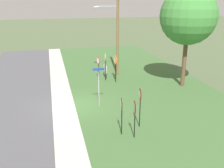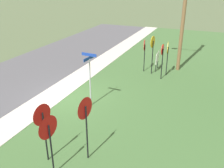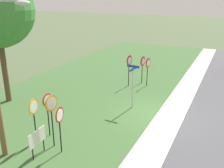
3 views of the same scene
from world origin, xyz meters
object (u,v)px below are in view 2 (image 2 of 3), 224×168
at_px(stop_sign_far_center, 167,51).
at_px(yield_sign_near_right, 42,120).
at_px(stop_sign_near_left, 162,54).
at_px(yield_sign_near_left, 48,132).
at_px(stop_sign_far_left, 144,49).
at_px(notice_board, 157,59).
at_px(stop_sign_near_right, 153,47).
at_px(yield_sign_far_left, 85,114).
at_px(street_name_post, 90,75).

height_order(stop_sign_far_center, yield_sign_near_right, stop_sign_far_center).
distance_m(stop_sign_near_left, yield_sign_near_left, 9.93).
xyz_separation_m(stop_sign_far_left, yield_sign_near_left, (10.74, -0.06, 0.02)).
bearing_deg(stop_sign_far_left, notice_board, 119.30).
distance_m(stop_sign_near_right, yield_sign_near_left, 10.52).
bearing_deg(stop_sign_near_right, yield_sign_far_left, 5.86).
height_order(stop_sign_near_right, notice_board, stop_sign_near_right).
xyz_separation_m(stop_sign_near_left, yield_sign_near_left, (9.81, -1.49, -0.01)).
bearing_deg(stop_sign_far_left, yield_sign_near_left, -10.57).
relative_size(stop_sign_far_center, yield_sign_near_left, 1.03).
bearing_deg(stop_sign_far_left, stop_sign_far_center, 74.64).
bearing_deg(stop_sign_near_right, notice_board, 174.36).
height_order(yield_sign_near_left, street_name_post, street_name_post).
relative_size(stop_sign_near_left, yield_sign_near_left, 1.04).
xyz_separation_m(stop_sign_near_right, stop_sign_far_center, (-0.10, 0.98, -0.25)).
relative_size(stop_sign_near_left, stop_sign_far_left, 1.03).
xyz_separation_m(stop_sign_far_left, yield_sign_near_right, (10.25, -0.66, 0.06)).
bearing_deg(yield_sign_near_left, stop_sign_near_right, -174.67).
bearing_deg(notice_board, stop_sign_far_center, 41.37).
relative_size(yield_sign_near_right, yield_sign_far_left, 0.92).
distance_m(stop_sign_far_left, notice_board, 1.29).
relative_size(stop_sign_far_left, yield_sign_near_right, 0.99).
bearing_deg(stop_sign_far_center, notice_board, -144.15).
xyz_separation_m(stop_sign_near_left, notice_board, (-1.57, -0.63, -0.82)).
xyz_separation_m(yield_sign_near_right, street_name_post, (-4.32, -0.43, -0.00)).
height_order(stop_sign_near_right, street_name_post, street_name_post).
xyz_separation_m(stop_sign_far_center, yield_sign_near_left, (10.59, -1.66, -0.02)).
distance_m(stop_sign_far_left, yield_sign_near_right, 10.27).
xyz_separation_m(stop_sign_near_right, yield_sign_far_left, (9.36, 0.03, -0.07)).
relative_size(yield_sign_near_left, yield_sign_near_right, 0.98).
relative_size(stop_sign_near_left, notice_board, 1.83).
bearing_deg(yield_sign_far_left, stop_sign_near_left, -175.96).
bearing_deg(street_name_post, stop_sign_far_left, 174.14).
xyz_separation_m(stop_sign_far_center, yield_sign_far_left, (9.46, -0.95, 0.18)).
bearing_deg(yield_sign_near_left, street_name_post, -158.92).
xyz_separation_m(yield_sign_near_left, yield_sign_far_left, (-1.13, 0.70, 0.20)).
height_order(stop_sign_near_left, stop_sign_far_left, stop_sign_near_left).
height_order(stop_sign_far_left, street_name_post, street_name_post).
bearing_deg(notice_board, street_name_post, -19.82).
relative_size(stop_sign_near_right, yield_sign_far_left, 1.06).
height_order(stop_sign_far_left, stop_sign_far_center, stop_sign_far_center).
xyz_separation_m(stop_sign_near_left, street_name_post, (5.01, -2.52, 0.02)).
xyz_separation_m(stop_sign_near_right, stop_sign_far_left, (-0.24, -0.61, -0.29)).
height_order(stop_sign_near_left, yield_sign_far_left, yield_sign_far_left).
height_order(stop_sign_near_right, yield_sign_near_left, stop_sign_near_right).
distance_m(stop_sign_far_left, stop_sign_far_center, 1.60).
bearing_deg(stop_sign_near_left, stop_sign_far_center, 169.34).
bearing_deg(street_name_post, yield_sign_near_left, 16.64).
bearing_deg(stop_sign_near_right, yield_sign_near_left, 2.01).
xyz_separation_m(stop_sign_near_right, yield_sign_near_right, (10.00, -1.27, -0.23)).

